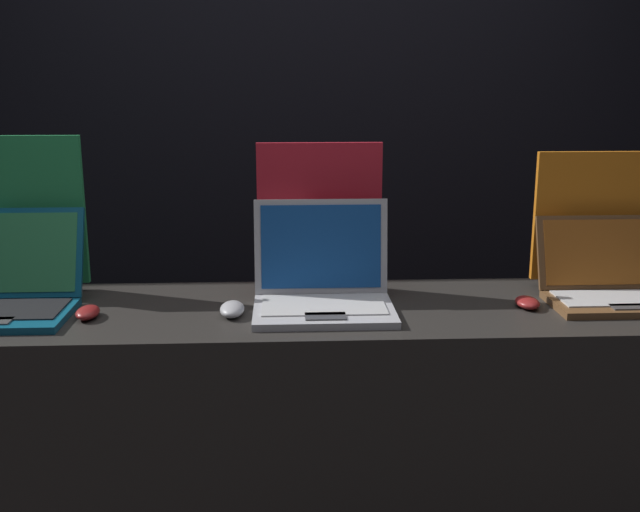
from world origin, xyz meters
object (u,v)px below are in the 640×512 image
(promo_stand_front, at_px, (31,218))
(laptop_back, at_px, (612,283))
(promo_stand_middle, at_px, (319,221))
(promo_stand_back, at_px, (593,223))
(mouse_front, at_px, (88,312))
(mouse_back, at_px, (527,302))
(mouse_middle, at_px, (232,309))
(laptop_middle, at_px, (323,285))
(laptop_front, at_px, (11,290))

(promo_stand_front, relative_size, laptop_back, 1.21)
(promo_stand_front, height_order, promo_stand_middle, promo_stand_front)
(laptop_back, xyz_separation_m, promo_stand_back, (0.00, 0.17, 0.14))
(promo_stand_middle, relative_size, promo_stand_back, 1.07)
(mouse_front, bearing_deg, mouse_back, 1.62)
(laptop_back, bearing_deg, promo_stand_front, 173.41)
(mouse_middle, bearing_deg, mouse_front, -179.37)
(promo_stand_back, bearing_deg, promo_stand_middle, -179.57)
(laptop_back, bearing_deg, promo_stand_back, 90.00)
(laptop_middle, bearing_deg, laptop_front, 179.33)
(mouse_middle, bearing_deg, promo_stand_back, 12.85)
(mouse_front, height_order, promo_stand_front, promo_stand_front)
(promo_stand_back, bearing_deg, laptop_front, -173.89)
(mouse_front, relative_size, mouse_back, 1.04)
(laptop_front, relative_size, mouse_back, 3.78)
(mouse_middle, xyz_separation_m, promo_stand_back, (1.10, 0.25, 0.18))
(promo_stand_middle, bearing_deg, promo_stand_back, 0.43)
(mouse_front, height_order, laptop_middle, laptop_middle)
(promo_stand_middle, bearing_deg, laptop_front, -168.46)
(laptop_front, xyz_separation_m, promo_stand_middle, (0.87, 0.18, 0.15))
(laptop_front, height_order, promo_stand_middle, promo_stand_middle)
(mouse_back, bearing_deg, promo_stand_front, 170.29)
(mouse_middle, bearing_deg, mouse_back, 2.08)
(laptop_back, bearing_deg, laptop_front, -179.56)
(laptop_front, height_order, promo_stand_front, promo_stand_front)
(laptop_front, xyz_separation_m, mouse_middle, (0.61, -0.07, -0.04))
(laptop_middle, height_order, mouse_middle, laptop_middle)
(mouse_middle, bearing_deg, laptop_back, 4.18)
(promo_stand_front, relative_size, promo_stand_back, 1.13)
(laptop_front, xyz_separation_m, mouse_back, (1.45, -0.04, -0.05))
(laptop_middle, bearing_deg, laptop_back, 1.59)
(mouse_middle, bearing_deg, promo_stand_middle, 44.08)
(mouse_front, distance_m, laptop_middle, 0.65)
(mouse_middle, xyz_separation_m, mouse_back, (0.83, 0.03, -0.00))
(promo_stand_back, bearing_deg, promo_stand_front, 179.07)
(mouse_middle, height_order, promo_stand_back, promo_stand_back)
(promo_stand_back, bearing_deg, laptop_middle, -167.11)
(promo_stand_front, relative_size, laptop_middle, 1.22)
(mouse_front, height_order, promo_stand_back, promo_stand_back)
(promo_stand_middle, xyz_separation_m, promo_stand_back, (0.84, 0.01, -0.02))
(promo_stand_front, bearing_deg, laptop_middle, -14.31)
(laptop_front, distance_m, mouse_front, 0.24)
(promo_stand_middle, bearing_deg, promo_stand_front, 177.75)
(laptop_middle, height_order, mouse_back, laptop_middle)
(mouse_back, relative_size, promo_stand_back, 0.24)
(mouse_front, bearing_deg, promo_stand_front, 128.46)
(laptop_front, relative_size, laptop_back, 0.96)
(laptop_middle, relative_size, mouse_back, 3.92)
(mouse_front, bearing_deg, laptop_back, 3.25)
(promo_stand_front, distance_m, mouse_middle, 0.71)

